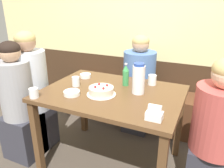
{
  "coord_description": "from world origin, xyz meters",
  "views": [
    {
      "loc": [
        0.74,
        -1.6,
        1.51
      ],
      "look_at": [
        -0.02,
        0.05,
        0.81
      ],
      "focal_mm": 35.0,
      "sensor_mm": 36.0,
      "label": 1
    }
  ],
  "objects_px": {
    "birthday_cake": "(101,91)",
    "person_dark_striped": "(19,107)",
    "water_pitcher": "(139,79)",
    "person_teal_shirt": "(33,95)",
    "napkin_holder": "(154,114)",
    "glass_shot_small": "(76,81)",
    "bowl_soup_white": "(72,93)",
    "bench_seat": "(139,106)",
    "person_grey_tee": "(139,86)",
    "soju_bottle": "(126,75)",
    "glass_water_tall": "(152,80)",
    "glass_tumbler_short": "(34,93)",
    "bowl_rice_small": "(86,76)",
    "person_pale_blue_shirt": "(216,134)"
  },
  "relations": [
    {
      "from": "birthday_cake",
      "to": "napkin_holder",
      "type": "height_order",
      "value": "napkin_holder"
    },
    {
      "from": "bench_seat",
      "to": "bowl_rice_small",
      "type": "relative_size",
      "value": 18.05
    },
    {
      "from": "bowl_soup_white",
      "to": "person_grey_tee",
      "type": "xyz_separation_m",
      "value": [
        0.3,
        0.91,
        -0.21
      ]
    },
    {
      "from": "bowl_soup_white",
      "to": "soju_bottle",
      "type": "bearing_deg",
      "value": 50.58
    },
    {
      "from": "bench_seat",
      "to": "birthday_cake",
      "type": "bearing_deg",
      "value": -93.36
    },
    {
      "from": "bench_seat",
      "to": "glass_shot_small",
      "type": "bearing_deg",
      "value": -112.97
    },
    {
      "from": "napkin_holder",
      "to": "glass_shot_small",
      "type": "distance_m",
      "value": 0.87
    },
    {
      "from": "birthday_cake",
      "to": "water_pitcher",
      "type": "relative_size",
      "value": 0.93
    },
    {
      "from": "glass_water_tall",
      "to": "person_dark_striped",
      "type": "height_order",
      "value": "person_dark_striped"
    },
    {
      "from": "bowl_soup_white",
      "to": "person_grey_tee",
      "type": "distance_m",
      "value": 0.98
    },
    {
      "from": "bench_seat",
      "to": "glass_shot_small",
      "type": "distance_m",
      "value": 1.08
    },
    {
      "from": "water_pitcher",
      "to": "glass_shot_small",
      "type": "height_order",
      "value": "water_pitcher"
    },
    {
      "from": "soju_bottle",
      "to": "glass_tumbler_short",
      "type": "distance_m",
      "value": 0.82
    },
    {
      "from": "glass_water_tall",
      "to": "person_dark_striped",
      "type": "xyz_separation_m",
      "value": [
        -1.14,
        -0.58,
        -0.26
      ]
    },
    {
      "from": "birthday_cake",
      "to": "person_pale_blue_shirt",
      "type": "relative_size",
      "value": 0.21
    },
    {
      "from": "bench_seat",
      "to": "glass_water_tall",
      "type": "relative_size",
      "value": 21.72
    },
    {
      "from": "glass_tumbler_short",
      "to": "person_dark_striped",
      "type": "xyz_separation_m",
      "value": [
        -0.34,
        0.12,
        -0.25
      ]
    },
    {
      "from": "glass_water_tall",
      "to": "person_grey_tee",
      "type": "distance_m",
      "value": 0.52
    },
    {
      "from": "glass_tumbler_short",
      "to": "person_teal_shirt",
      "type": "distance_m",
      "value": 0.5
    },
    {
      "from": "glass_water_tall",
      "to": "person_pale_blue_shirt",
      "type": "xyz_separation_m",
      "value": [
        0.59,
        -0.33,
        -0.23
      ]
    },
    {
      "from": "bowl_rice_small",
      "to": "napkin_holder",
      "type": "bearing_deg",
      "value": -32.15
    },
    {
      "from": "bench_seat",
      "to": "glass_water_tall",
      "type": "xyz_separation_m",
      "value": [
        0.27,
        -0.52,
        0.57
      ]
    },
    {
      "from": "person_pale_blue_shirt",
      "to": "soju_bottle",
      "type": "bearing_deg",
      "value": -14.48
    },
    {
      "from": "napkin_holder",
      "to": "person_pale_blue_shirt",
      "type": "height_order",
      "value": "person_pale_blue_shirt"
    },
    {
      "from": "napkin_holder",
      "to": "person_dark_striped",
      "type": "relative_size",
      "value": 0.09
    },
    {
      "from": "birthday_cake",
      "to": "soju_bottle",
      "type": "height_order",
      "value": "soju_bottle"
    },
    {
      "from": "birthday_cake",
      "to": "person_dark_striped",
      "type": "distance_m",
      "value": 0.86
    },
    {
      "from": "water_pitcher",
      "to": "glass_water_tall",
      "type": "bearing_deg",
      "value": 77.17
    },
    {
      "from": "birthday_cake",
      "to": "bowl_soup_white",
      "type": "distance_m",
      "value": 0.25
    },
    {
      "from": "bowl_soup_white",
      "to": "person_grey_tee",
      "type": "relative_size",
      "value": 0.12
    },
    {
      "from": "person_pale_blue_shirt",
      "to": "birthday_cake",
      "type": "bearing_deg",
      "value": 4.83
    },
    {
      "from": "bowl_soup_white",
      "to": "napkin_holder",
      "type": "bearing_deg",
      "value": -8.36
    },
    {
      "from": "bowl_soup_white",
      "to": "person_dark_striped",
      "type": "xyz_separation_m",
      "value": [
        -0.59,
        -0.06,
        -0.23
      ]
    },
    {
      "from": "birthday_cake",
      "to": "person_grey_tee",
      "type": "xyz_separation_m",
      "value": [
        0.08,
        0.8,
        -0.22
      ]
    },
    {
      "from": "bowl_soup_white",
      "to": "person_dark_striped",
      "type": "height_order",
      "value": "person_dark_striped"
    },
    {
      "from": "bowl_rice_small",
      "to": "glass_shot_small",
      "type": "bearing_deg",
      "value": -79.28
    },
    {
      "from": "person_teal_shirt",
      "to": "water_pitcher",
      "type": "bearing_deg",
      "value": 7.47
    },
    {
      "from": "bench_seat",
      "to": "person_grey_tee",
      "type": "xyz_separation_m",
      "value": [
        0.02,
        -0.13,
        0.34
      ]
    },
    {
      "from": "soju_bottle",
      "to": "person_grey_tee",
      "type": "relative_size",
      "value": 0.18
    },
    {
      "from": "glass_tumbler_short",
      "to": "birthday_cake",
      "type": "bearing_deg",
      "value": 31.33
    },
    {
      "from": "soju_bottle",
      "to": "napkin_holder",
      "type": "relative_size",
      "value": 1.94
    },
    {
      "from": "glass_shot_small",
      "to": "person_teal_shirt",
      "type": "distance_m",
      "value": 0.55
    },
    {
      "from": "person_teal_shirt",
      "to": "napkin_holder",
      "type": "bearing_deg",
      "value": -10.34
    },
    {
      "from": "soju_bottle",
      "to": "napkin_holder",
      "type": "xyz_separation_m",
      "value": [
        0.41,
        -0.51,
        -0.06
      ]
    },
    {
      "from": "water_pitcher",
      "to": "person_dark_striped",
      "type": "relative_size",
      "value": 0.22
    },
    {
      "from": "water_pitcher",
      "to": "person_teal_shirt",
      "type": "bearing_deg",
      "value": -172.53
    },
    {
      "from": "glass_water_tall",
      "to": "person_dark_striped",
      "type": "distance_m",
      "value": 1.3
    },
    {
      "from": "birthday_cake",
      "to": "person_dark_striped",
      "type": "bearing_deg",
      "value": -168.22
    },
    {
      "from": "glass_shot_small",
      "to": "glass_tumbler_short",
      "type": "bearing_deg",
      "value": -114.47
    },
    {
      "from": "napkin_holder",
      "to": "glass_shot_small",
      "type": "xyz_separation_m",
      "value": [
        -0.82,
        0.3,
        0.01
      ]
    }
  ]
}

